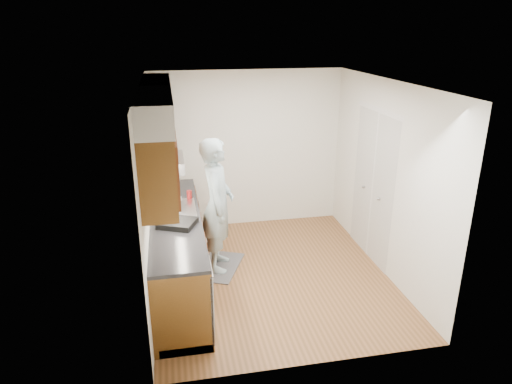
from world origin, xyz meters
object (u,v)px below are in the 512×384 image
Objects in this scene: soda_can at (189,195)px; soap_bottle_a at (163,189)px; soap_bottle_b at (171,188)px; person at (217,197)px; dish_rack at (177,223)px; soap_bottle_c at (170,184)px.

soap_bottle_a is at bearing 161.80° from soda_can.
soap_bottle_b is at bearing 134.09° from soda_can.
person reaches higher than soap_bottle_a.
soap_bottle_a is at bearing -129.05° from soap_bottle_b.
soda_can is (0.23, -0.24, -0.03)m from soap_bottle_b.
person is at bearing -37.35° from soap_bottle_b.
soda_can is 0.32× the size of dish_rack.
soap_bottle_c is 1.27m from dish_rack.
soap_bottle_b is (-0.58, 0.44, -0.00)m from person.
soap_bottle_a reaches higher than soap_bottle_c.
soap_bottle_b is at bearing 117.13° from dish_rack.
soap_bottle_b reaches higher than dish_rack.
soap_bottle_a is at bearing -106.89° from soap_bottle_c.
person is 11.65× the size of soap_bottle_c.
person is 16.18× the size of soda_can.
person is 0.40m from soda_can.
dish_rack is (0.16, -0.93, -0.11)m from soap_bottle_a.
soap_bottle_a is 1.60× the size of soap_bottle_c.
soap_bottle_a is 1.56× the size of soap_bottle_b.
soda_can is at bearing 69.90° from person.
person is at bearing -30.20° from soda_can.
person reaches higher than dish_rack.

